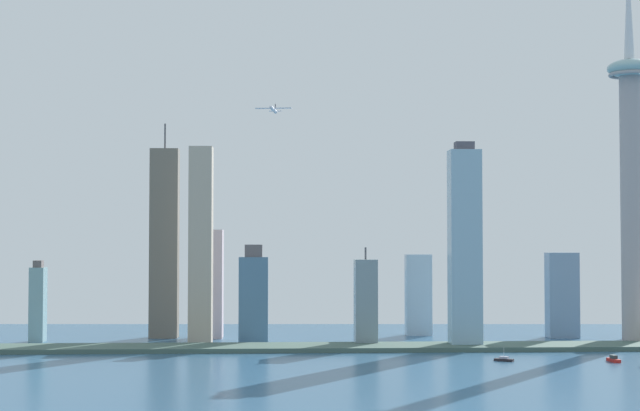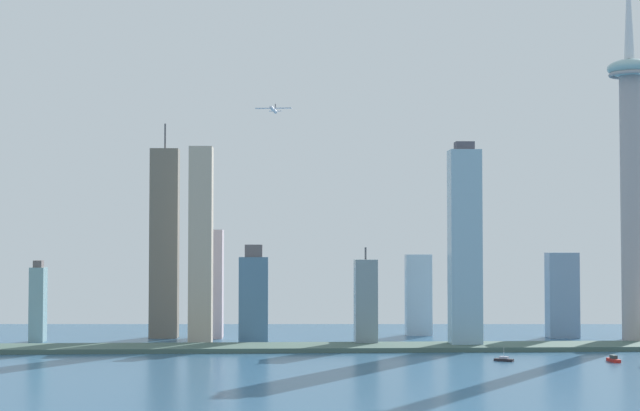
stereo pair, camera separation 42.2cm
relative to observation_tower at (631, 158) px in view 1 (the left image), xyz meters
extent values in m
cube|color=#425B51|center=(-232.62, -29.89, -156.97)|extent=(856.58, 47.64, 3.71)
cylinder|color=#A1999B|center=(0.00, 0.00, -40.58)|extent=(17.60, 17.60, 236.48)
ellipsoid|color=#8EB3B6|center=(0.00, 0.00, 77.66)|extent=(37.62, 37.62, 15.60)
torus|color=#A1999B|center=(0.00, 0.00, 72.20)|extent=(35.10, 35.10, 3.12)
cone|color=silver|center=(0.00, 0.00, 133.06)|extent=(8.80, 8.80, 95.21)
cube|color=#7EA5A8|center=(-512.06, 41.62, -126.48)|extent=(12.48, 15.09, 64.68)
cube|color=#635958|center=(-512.06, 41.62, -91.08)|extent=(7.49, 9.05, 6.12)
cube|color=#9FB5C6|center=(-171.11, 84.82, -121.14)|extent=(24.06, 13.97, 75.36)
cube|color=#686358|center=(-406.01, 71.14, -72.78)|extent=(25.57, 17.11, 172.10)
cylinder|color=#4C4C51|center=(-406.01, 71.14, 24.92)|extent=(1.60, 1.60, 23.29)
cube|color=#708CA9|center=(-43.19, 57.77, -120.19)|extent=(27.64, 17.28, 77.26)
cube|color=#8AAFC4|center=(-148.32, -23.44, -77.40)|extent=(25.58, 20.05, 162.85)
cube|color=#524E58|center=(-148.32, -23.44, 7.43)|extent=(15.35, 12.03, 6.81)
cube|color=#4A708E|center=(-323.25, 20.73, -121.84)|extent=(25.06, 12.20, 73.98)
cube|color=#61595B|center=(-323.25, 20.73, -79.47)|extent=(15.04, 7.32, 10.75)
cube|color=#B4A0A6|center=(-362.81, 69.06, -109.78)|extent=(20.59, 24.76, 98.10)
cube|color=#B2A38F|center=(-368.06, 14.56, -74.67)|extent=(19.53, 21.88, 168.30)
cube|color=gray|center=(-228.62, -4.44, -122.66)|extent=(18.50, 23.15, 72.33)
cylinder|color=#4C4C51|center=(-228.62, -4.44, -81.40)|extent=(1.60, 1.60, 10.20)
cube|color=black|center=(-136.68, -108.61, -157.95)|extent=(14.48, 11.06, 1.76)
cube|color=#9C9CAF|center=(-136.68, -108.61, -156.25)|extent=(6.98, 5.92, 1.64)
cylinder|color=silver|center=(-136.68, -108.61, -152.21)|extent=(0.24, 0.24, 6.43)
cube|color=red|center=(-58.04, -115.90, -157.71)|extent=(6.25, 14.76, 2.23)
cube|color=#2C3838|center=(-58.04, -115.90, -155.26)|extent=(4.02, 6.62, 2.68)
cylinder|color=silver|center=(-306.11, -13.01, 38.22)|extent=(6.61, 27.75, 2.88)
sphere|color=silver|center=(-307.99, -26.69, 38.22)|extent=(2.88, 2.88, 2.88)
cube|color=silver|center=(-306.11, -13.01, 39.51)|extent=(30.82, 7.27, 0.50)
cube|color=silver|center=(-304.53, -1.52, 38.65)|extent=(10.94, 3.63, 0.40)
cube|color=#2D333D|center=(-304.53, -1.52, 42.16)|extent=(0.79, 2.23, 5.00)
camera|label=1|loc=(-299.63, -795.59, -71.82)|focal=53.04mm
camera|label=2|loc=(-299.21, -795.61, -71.82)|focal=53.04mm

